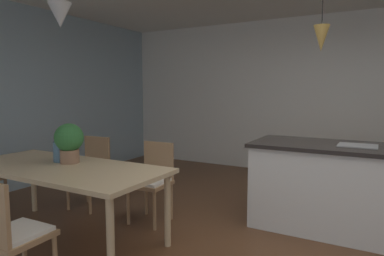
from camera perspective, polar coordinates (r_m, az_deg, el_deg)
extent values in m
cube|color=white|center=(6.10, 23.86, 4.82)|extent=(10.00, 0.12, 2.70)
cube|color=#9EB7C6|center=(5.42, -29.64, 4.43)|extent=(0.06, 8.40, 2.70)
cube|color=#D1B284|center=(3.49, -21.17, -6.27)|extent=(2.08, 0.92, 0.04)
cylinder|color=#D1B284|center=(4.54, -25.12, -8.22)|extent=(0.06, 0.06, 0.71)
cylinder|color=#D1B284|center=(3.23, -4.15, -13.42)|extent=(0.06, 0.06, 0.71)
cylinder|color=#D1B284|center=(2.68, -13.55, -17.88)|extent=(0.06, 0.06, 0.71)
cylinder|color=#A87F56|center=(4.67, -28.80, -9.93)|extent=(0.04, 0.04, 0.41)
cube|color=#A87F56|center=(3.79, -7.11, -9.31)|extent=(0.41, 0.41, 0.04)
cube|color=white|center=(3.78, -7.11, -8.80)|extent=(0.37, 0.37, 0.03)
cube|color=#A87F56|center=(3.89, -5.65, -5.43)|extent=(0.38, 0.04, 0.42)
cylinder|color=#A87F56|center=(3.64, -6.34, -13.71)|extent=(0.04, 0.04, 0.41)
cylinder|color=#A87F56|center=(3.83, -10.69, -12.76)|extent=(0.04, 0.04, 0.41)
cylinder|color=#A87F56|center=(3.91, -3.52, -12.25)|extent=(0.04, 0.04, 0.41)
cylinder|color=#A87F56|center=(4.08, -7.70, -11.47)|extent=(0.04, 0.04, 0.41)
cube|color=#A87F56|center=(4.40, -17.09, -7.37)|extent=(0.43, 0.43, 0.04)
cube|color=white|center=(4.39, -17.11, -6.93)|extent=(0.39, 0.39, 0.03)
cube|color=#A87F56|center=(4.48, -15.65, -4.07)|extent=(0.38, 0.06, 0.42)
cylinder|color=#A87F56|center=(4.22, -16.82, -11.08)|extent=(0.04, 0.04, 0.41)
cylinder|color=#A87F56|center=(4.45, -20.14, -10.31)|extent=(0.04, 0.04, 0.41)
cylinder|color=#A87F56|center=(4.47, -13.88, -10.03)|extent=(0.04, 0.04, 0.41)
cylinder|color=#A87F56|center=(4.69, -17.17, -9.38)|extent=(0.04, 0.04, 0.41)
cube|color=#A87F56|center=(2.77, -27.37, -15.97)|extent=(0.41, 0.41, 0.04)
cube|color=white|center=(2.75, -27.41, -15.29)|extent=(0.37, 0.37, 0.03)
cylinder|color=#A87F56|center=(3.07, -26.36, -18.21)|extent=(0.04, 0.04, 0.41)
cube|color=silver|center=(3.84, 26.20, -9.55)|extent=(2.06, 0.77, 0.88)
cube|color=black|center=(3.75, 26.52, -3.06)|extent=(2.12, 0.83, 0.04)
cube|color=gray|center=(3.75, 26.12, -2.66)|extent=(0.36, 0.30, 0.01)
cone|color=#B7B7B7|center=(3.31, -21.34, 17.27)|extent=(0.20, 0.20, 0.21)
cone|color=olive|center=(3.79, 20.94, 13.90)|extent=(0.16, 0.16, 0.26)
cylinder|color=#8C664C|center=(3.58, -19.89, -4.49)|extent=(0.18, 0.18, 0.13)
sphere|color=#2D6B33|center=(3.55, -20.00, -1.52)|extent=(0.28, 0.28, 0.28)
cylinder|color=slate|center=(3.68, -21.28, -3.71)|extent=(0.14, 0.14, 0.21)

